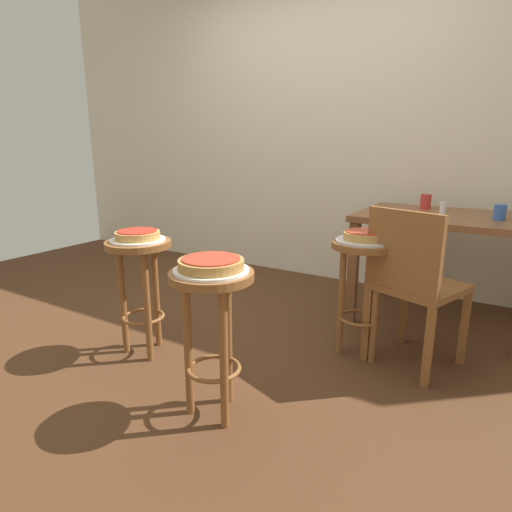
{
  "coord_description": "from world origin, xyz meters",
  "views": [
    {
      "loc": [
        1.44,
        -1.88,
        1.15
      ],
      "look_at": [
        0.3,
        -0.02,
        0.59
      ],
      "focal_mm": 30.11,
      "sensor_mm": 36.0,
      "label": 1
    }
  ],
  "objects_px": {
    "pizza_foreground": "(211,264)",
    "stool_middle": "(140,273)",
    "condiment_shaker": "(443,208)",
    "pizza_leftside": "(365,235)",
    "serving_plate_middle": "(138,240)",
    "serving_plate_leftside": "(365,241)",
    "dining_table": "(446,230)",
    "serving_plate_foreground": "(211,270)",
    "wooden_chair": "(412,283)",
    "cup_far_edge": "(426,201)",
    "pizza_middle": "(138,235)",
    "cup_near_edge": "(500,212)",
    "stool_leftside": "(363,274)",
    "stool_foreground": "(212,313)"
  },
  "relations": [
    {
      "from": "pizza_foreground",
      "to": "dining_table",
      "type": "height_order",
      "value": "dining_table"
    },
    {
      "from": "serving_plate_foreground",
      "to": "serving_plate_leftside",
      "type": "bearing_deg",
      "value": 67.84
    },
    {
      "from": "wooden_chair",
      "to": "cup_far_edge",
      "type": "bearing_deg",
      "value": 98.42
    },
    {
      "from": "stool_middle",
      "to": "serving_plate_middle",
      "type": "xyz_separation_m",
      "value": [
        0.0,
        0.0,
        0.18
      ]
    },
    {
      "from": "pizza_foreground",
      "to": "stool_middle",
      "type": "height_order",
      "value": "pizza_foreground"
    },
    {
      "from": "pizza_middle",
      "to": "cup_near_edge",
      "type": "height_order",
      "value": "cup_near_edge"
    },
    {
      "from": "stool_leftside",
      "to": "condiment_shaker",
      "type": "xyz_separation_m",
      "value": [
        0.26,
        0.75,
        0.29
      ]
    },
    {
      "from": "pizza_middle",
      "to": "dining_table",
      "type": "relative_size",
      "value": 0.22
    },
    {
      "from": "stool_foreground",
      "to": "cup_near_edge",
      "type": "xyz_separation_m",
      "value": [
        0.94,
        1.56,
        0.29
      ]
    },
    {
      "from": "stool_foreground",
      "to": "cup_far_edge",
      "type": "bearing_deg",
      "value": 75.36
    },
    {
      "from": "serving_plate_leftside",
      "to": "serving_plate_middle",
      "type": "bearing_deg",
      "value": -149.34
    },
    {
      "from": "pizza_foreground",
      "to": "serving_plate_middle",
      "type": "height_order",
      "value": "pizza_foreground"
    },
    {
      "from": "cup_far_edge",
      "to": "wooden_chair",
      "type": "distance_m",
      "value": 1.0
    },
    {
      "from": "serving_plate_middle",
      "to": "pizza_leftside",
      "type": "xyz_separation_m",
      "value": [
        1.05,
        0.62,
        0.03
      ]
    },
    {
      "from": "stool_foreground",
      "to": "dining_table",
      "type": "height_order",
      "value": "dining_table"
    },
    {
      "from": "stool_leftside",
      "to": "wooden_chair",
      "type": "distance_m",
      "value": 0.26
    },
    {
      "from": "serving_plate_leftside",
      "to": "cup_near_edge",
      "type": "xyz_separation_m",
      "value": [
        0.58,
        0.69,
        0.11
      ]
    },
    {
      "from": "stool_leftside",
      "to": "condiment_shaker",
      "type": "height_order",
      "value": "condiment_shaker"
    },
    {
      "from": "dining_table",
      "to": "condiment_shaker",
      "type": "height_order",
      "value": "condiment_shaker"
    },
    {
      "from": "condiment_shaker",
      "to": "pizza_leftside",
      "type": "bearing_deg",
      "value": -109.45
    },
    {
      "from": "stool_foreground",
      "to": "stool_middle",
      "type": "xyz_separation_m",
      "value": [
        -0.69,
        0.26,
        0.0
      ]
    },
    {
      "from": "stool_foreground",
      "to": "stool_leftside",
      "type": "bearing_deg",
      "value": 67.84
    },
    {
      "from": "pizza_foreground",
      "to": "serving_plate_leftside",
      "type": "distance_m",
      "value": 0.95
    },
    {
      "from": "pizza_leftside",
      "to": "stool_middle",
      "type": "bearing_deg",
      "value": -149.34
    },
    {
      "from": "serving_plate_leftside",
      "to": "dining_table",
      "type": "bearing_deg",
      "value": 68.64
    },
    {
      "from": "pizza_leftside",
      "to": "stool_foreground",
      "type": "bearing_deg",
      "value": -112.16
    },
    {
      "from": "serving_plate_foreground",
      "to": "wooden_chair",
      "type": "bearing_deg",
      "value": 54.94
    },
    {
      "from": "stool_leftside",
      "to": "condiment_shaker",
      "type": "relative_size",
      "value": 8.13
    },
    {
      "from": "serving_plate_foreground",
      "to": "wooden_chair",
      "type": "distance_m",
      "value": 1.09
    },
    {
      "from": "dining_table",
      "to": "cup_far_edge",
      "type": "height_order",
      "value": "cup_far_edge"
    },
    {
      "from": "cup_near_edge",
      "to": "pizza_middle",
      "type": "bearing_deg",
      "value": -141.3
    },
    {
      "from": "pizza_middle",
      "to": "dining_table",
      "type": "bearing_deg",
      "value": 45.66
    },
    {
      "from": "pizza_middle",
      "to": "stool_middle",
      "type": "bearing_deg",
      "value": 0.0
    },
    {
      "from": "cup_far_edge",
      "to": "pizza_leftside",
      "type": "bearing_deg",
      "value": -97.21
    },
    {
      "from": "cup_near_edge",
      "to": "condiment_shaker",
      "type": "height_order",
      "value": "cup_near_edge"
    },
    {
      "from": "pizza_foreground",
      "to": "cup_near_edge",
      "type": "relative_size",
      "value": 2.88
    },
    {
      "from": "stool_leftside",
      "to": "serving_plate_leftside",
      "type": "relative_size",
      "value": 2.11
    },
    {
      "from": "cup_far_edge",
      "to": "serving_plate_middle",
      "type": "bearing_deg",
      "value": -126.6
    },
    {
      "from": "stool_middle",
      "to": "cup_near_edge",
      "type": "distance_m",
      "value": 2.11
    },
    {
      "from": "serving_plate_foreground",
      "to": "serving_plate_leftside",
      "type": "distance_m",
      "value": 0.95
    },
    {
      "from": "serving_plate_foreground",
      "to": "stool_middle",
      "type": "bearing_deg",
      "value": 159.57
    },
    {
      "from": "pizza_foreground",
      "to": "cup_far_edge",
      "type": "height_order",
      "value": "cup_far_edge"
    },
    {
      "from": "stool_leftside",
      "to": "cup_near_edge",
      "type": "xyz_separation_m",
      "value": [
        0.58,
        0.69,
        0.29
      ]
    },
    {
      "from": "stool_middle",
      "to": "stool_foreground",
      "type": "bearing_deg",
      "value": -20.43
    },
    {
      "from": "serving_plate_foreground",
      "to": "pizza_leftside",
      "type": "bearing_deg",
      "value": 67.84
    },
    {
      "from": "pizza_leftside",
      "to": "dining_table",
      "type": "distance_m",
      "value": 0.81
    },
    {
      "from": "stool_foreground",
      "to": "serving_plate_foreground",
      "type": "xyz_separation_m",
      "value": [
        0.0,
        -0.0,
        0.18
      ]
    },
    {
      "from": "condiment_shaker",
      "to": "stool_foreground",
      "type": "bearing_deg",
      "value": -110.92
    },
    {
      "from": "stool_foreground",
      "to": "stool_leftside",
      "type": "distance_m",
      "value": 0.95
    },
    {
      "from": "serving_plate_middle",
      "to": "condiment_shaker",
      "type": "bearing_deg",
      "value": 46.23
    }
  ]
}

